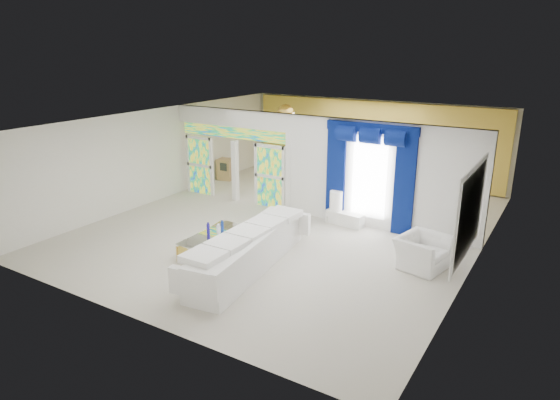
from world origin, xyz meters
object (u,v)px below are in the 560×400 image
Objects in this scene: coffee_table at (212,243)px; armchair at (423,252)px; console_table at (345,218)px; grand_piano at (309,173)px; white_sofa at (249,251)px.

armchair reaches higher than coffee_table.
armchair is at bearing -31.56° from console_table.
grand_piano reaches higher than coffee_table.
armchair is (4.74, 1.82, 0.16)m from coffee_table.
console_table is 0.65× the size of grand_piano.
grand_piano reaches higher than armchair.
coffee_table is at bearing 160.08° from white_sofa.
armchair is (2.69, -1.65, 0.19)m from console_table.
white_sofa is 3.84m from console_table.
grand_piano reaches higher than white_sofa.
white_sofa is 3.67× the size of armchair.
console_table is 0.98× the size of armchair.
white_sofa is 2.45× the size of grand_piano.
coffee_table is (-1.35, 0.30, -0.19)m from white_sofa.
armchair reaches higher than console_table.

